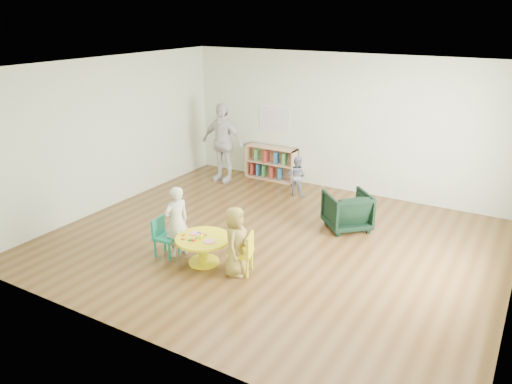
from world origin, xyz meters
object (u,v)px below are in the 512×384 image
at_px(armchair, 347,211).
at_px(child_right, 235,241).
at_px(adult_caretaker, 222,143).
at_px(activity_table, 203,245).
at_px(kid_chair_right, 244,252).
at_px(child_left, 177,222).
at_px(toddler, 297,176).
at_px(bookshelf, 271,163).
at_px(kid_chair_left, 164,236).

xyz_separation_m(armchair, child_right, (-0.80, -2.32, 0.18)).
relative_size(armchair, adult_caretaker, 0.42).
bearing_deg(adult_caretaker, activity_table, -60.09).
xyz_separation_m(kid_chair_right, child_left, (-1.17, -0.04, 0.23)).
bearing_deg(toddler, kid_chair_right, 104.12).
bearing_deg(kid_chair_right, toddler, -3.85).
bearing_deg(activity_table, child_right, -3.11).
xyz_separation_m(toddler, adult_caretaker, (-1.83, 0.02, 0.45)).
relative_size(activity_table, armchair, 1.15).
bearing_deg(bookshelf, armchair, -35.03).
bearing_deg(kid_chair_right, armchair, -34.77).
height_order(kid_chair_right, child_left, child_left).
relative_size(bookshelf, adult_caretaker, 0.70).
relative_size(kid_chair_right, armchair, 0.84).
distance_m(child_left, adult_caretaker, 3.65).
distance_m(child_left, toddler, 3.35).
relative_size(bookshelf, child_left, 1.08).
height_order(activity_table, bookshelf, bookshelf).
bearing_deg(child_left, bookshelf, -151.33).
relative_size(child_right, toddler, 1.25).
height_order(activity_table, toddler, toddler).
bearing_deg(child_right, bookshelf, 4.69).
bearing_deg(bookshelf, kid_chair_right, -66.37).
height_order(activity_table, armchair, armchair).
distance_m(child_right, toddler, 3.44).
xyz_separation_m(bookshelf, child_left, (0.56, -3.98, 0.19)).
height_order(kid_chair_right, armchair, armchair).
height_order(armchair, child_right, child_right).
bearing_deg(adult_caretaker, child_right, -53.35).
relative_size(activity_table, child_right, 0.81).
relative_size(activity_table, kid_chair_left, 1.38).
height_order(activity_table, adult_caretaker, adult_caretaker).
xyz_separation_m(activity_table, bookshelf, (-1.05, 3.99, 0.08)).
distance_m(kid_chair_left, child_right, 1.28).
bearing_deg(toddler, adult_caretaker, 0.33).
xyz_separation_m(kid_chair_left, toddler, (0.58, 3.43, 0.09)).
bearing_deg(child_left, kid_chair_right, 112.66).
relative_size(bookshelf, armchair, 1.66).
xyz_separation_m(kid_chair_left, kid_chair_right, (1.34, 0.15, 0.00)).
distance_m(kid_chair_right, adult_caretaker, 4.23).
relative_size(kid_chair_right, adult_caretaker, 0.35).
distance_m(armchair, child_right, 2.46).
distance_m(activity_table, kid_chair_right, 0.67).
relative_size(armchair, toddler, 0.88).
height_order(activity_table, child_left, child_left).
distance_m(child_left, child_right, 1.09).
height_order(bookshelf, child_left, child_left).
xyz_separation_m(kid_chair_right, bookshelf, (-1.72, 3.94, 0.04)).
bearing_deg(child_right, adult_caretaker, 19.01).
bearing_deg(kid_chair_left, child_left, 115.68).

